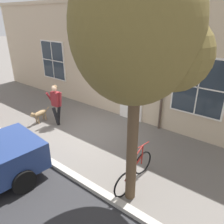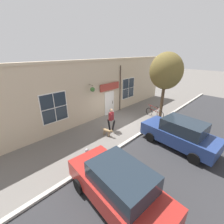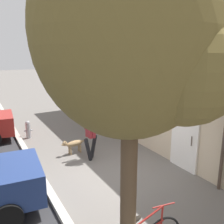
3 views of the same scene
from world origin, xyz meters
The scene contains 6 objects.
ground_plane centered at (0.00, 0.00, 0.00)m, with size 90.00×90.00×0.00m, color #66605B.
storefront_facade centered at (-2.34, -0.01, 2.42)m, with size 0.95×18.00×4.83m.
pedestrian_walking centered at (0.12, -1.41, 1.01)m, with size 0.58×0.55×1.68m.
dog_on_leash centered at (0.48, -2.15, 0.37)m, with size 1.07×0.33×0.58m.
street_tree_by_curb centered at (1.52, 3.27, 3.85)m, with size 2.58×2.44×5.36m.
leaning_bicycle centered at (1.13, 3.00, 0.38)m, with size 1.74×0.24×1.01m.
Camera 1 is at (5.12, 5.41, 4.14)m, focal length 35.00 mm.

